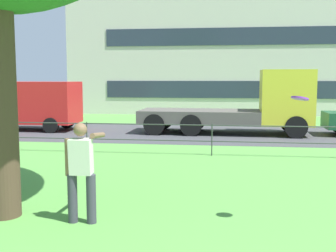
{
  "coord_description": "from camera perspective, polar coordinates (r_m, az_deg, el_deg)",
  "views": [
    {
      "loc": [
        0.37,
        -2.1,
        2.39
      ],
      "look_at": [
        -0.94,
        7.67,
        1.28
      ],
      "focal_mm": 45.03,
      "sensor_mm": 36.0,
      "label": 1
    }
  ],
  "objects": [
    {
      "name": "street_strip",
      "position": [
        18.54,
        6.45,
        -0.97
      ],
      "size": [
        80.0,
        6.85,
        0.01
      ],
      "primitive_type": "cube",
      "color": "#424247",
      "rests_on": "ground"
    },
    {
      "name": "park_fence",
      "position": [
        13.11,
        5.97,
        -1.11
      ],
      "size": [
        32.23,
        0.04,
        1.0
      ],
      "color": "#333833",
      "rests_on": "ground"
    },
    {
      "name": "person_thrower",
      "position": [
        7.11,
        -11.65,
        -5.75
      ],
      "size": [
        0.52,
        0.75,
        1.67
      ],
      "color": "#383842",
      "rests_on": "ground"
    },
    {
      "name": "frisbee",
      "position": [
        6.86,
        17.42,
        3.6
      ],
      "size": [
        0.38,
        0.38,
        0.08
      ],
      "color": "purple"
    },
    {
      "name": "panel_van_far_right",
      "position": [
        20.67,
        -18.88,
        3.01
      ],
      "size": [
        5.02,
        2.14,
        2.24
      ],
      "color": "red",
      "rests_on": "ground"
    },
    {
      "name": "flatbed_truck_right",
      "position": [
        18.44,
        11.08,
        2.7
      ],
      "size": [
        7.37,
        2.62,
        2.75
      ],
      "color": "yellow",
      "rests_on": "ground"
    }
  ]
}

